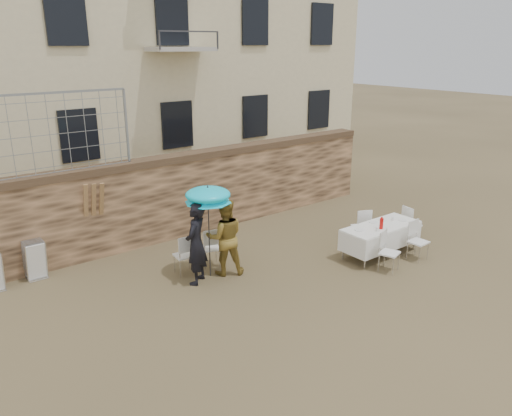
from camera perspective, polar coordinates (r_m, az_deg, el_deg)
ground at (r=10.32m, az=5.81°, el=-10.92°), size 80.00×80.00×0.00m
stone_wall at (r=13.65m, az=-8.54°, el=1.41°), size 13.00×0.50×2.20m
chain_link_fence at (r=12.08m, az=-21.59°, el=7.89°), size 3.20×0.06×1.80m
man_suit at (r=10.84m, az=-6.87°, el=-4.06°), size 0.80×0.76×1.84m
woman_dress at (r=11.22m, az=-3.58°, el=-3.35°), size 1.07×0.98×1.77m
umbrella at (r=10.80m, az=-5.51°, el=1.20°), size 1.03×1.03×1.97m
couple_chair_left at (r=11.45m, az=-8.21°, el=-5.25°), size 0.53×0.53×0.96m
couple_chair_right at (r=11.78m, az=-5.25°, el=-4.44°), size 0.61×0.61×0.96m
banquet_table at (r=12.64m, az=14.12°, el=-2.11°), size 2.10×0.85×0.78m
soda_bottle at (r=12.34m, az=14.14°, el=-1.74°), size 0.09×0.09×0.26m
table_chair_front_left at (r=11.86m, az=15.02°, el=-4.86°), size 0.60×0.60×0.96m
table_chair_front_right at (r=12.70m, az=18.08°, el=-3.58°), size 0.50×0.50×0.96m
table_chair_back at (r=13.34m, az=11.91°, el=-2.00°), size 0.64×0.64×0.96m
table_chair_side at (r=13.85m, az=17.35°, el=-1.69°), size 0.56×0.56×0.96m
chair_stack_right at (r=12.30m, az=-24.15°, el=-5.14°), size 0.46×0.47×0.92m
wood_planks at (r=12.58m, az=-17.54°, el=-1.21°), size 0.70×0.20×2.00m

